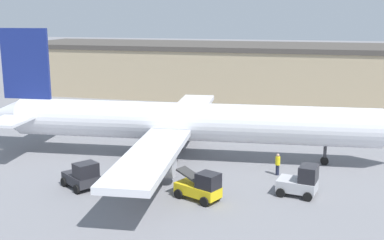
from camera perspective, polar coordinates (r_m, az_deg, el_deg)
ground_plane at (r=44.56m, az=-0.00°, el=-4.57°), size 400.00×400.00×0.00m
terminal_building at (r=77.25m, az=13.07°, el=5.59°), size 90.83×17.22×8.25m
airplane at (r=43.83m, az=-1.34°, el=-0.22°), size 39.67×33.25×11.78m
ground_crew_worker at (r=40.48m, az=10.12°, el=-5.11°), size 0.40×0.40×1.84m
baggage_tug at (r=36.43m, az=12.78°, el=-7.13°), size 3.08×2.59×2.34m
belt_loader_truck at (r=34.64m, az=1.03°, el=-7.91°), size 3.66×2.84×2.17m
pushback_tug at (r=37.87m, az=-12.84°, el=-6.48°), size 3.48×3.31×2.14m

